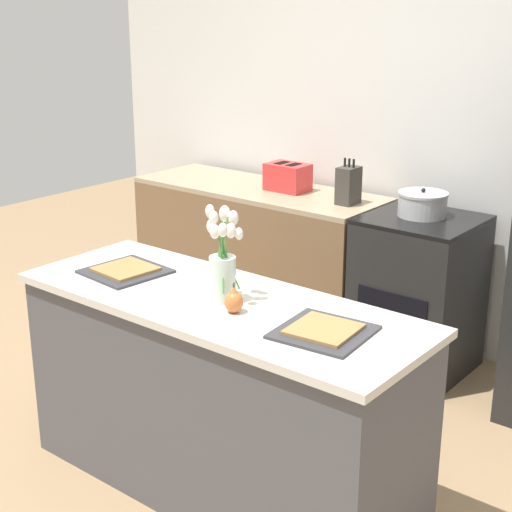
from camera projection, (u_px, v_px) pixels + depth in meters
ground_plane at (221, 486)px, 3.48m from camera, size 10.00×10.00×0.00m
back_wall at (445, 127)px, 4.54m from camera, size 5.20×0.08×2.70m
kitchen_island at (219, 396)px, 3.34m from camera, size 1.80×0.66×0.89m
back_counter at (259, 255)px, 5.15m from camera, size 1.68×0.60×0.91m
stove_range at (418, 294)px, 4.46m from camera, size 0.60×0.61×0.91m
flower_vase at (223, 264)px, 3.14m from camera, size 0.17×0.15×0.40m
pear_figurine at (234, 301)px, 3.05m from camera, size 0.08×0.08×0.12m
plate_setting_left at (126, 271)px, 3.50m from camera, size 0.35×0.35×0.02m
plate_setting_right at (324, 331)px, 2.87m from camera, size 0.35×0.35×0.02m
toaster at (288, 177)px, 4.90m from camera, size 0.28×0.18×0.17m
cooking_pot at (422, 204)px, 4.33m from camera, size 0.28×0.28×0.16m
knife_block at (348, 185)px, 4.57m from camera, size 0.10×0.14×0.27m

